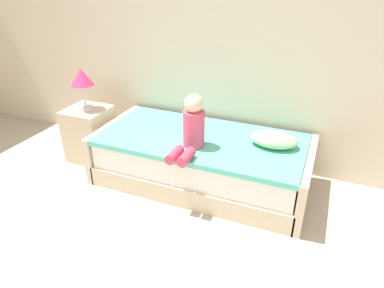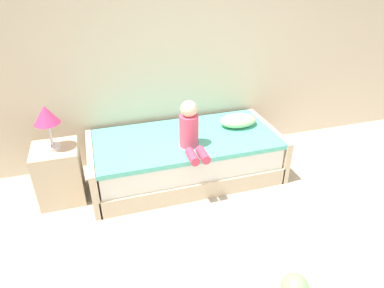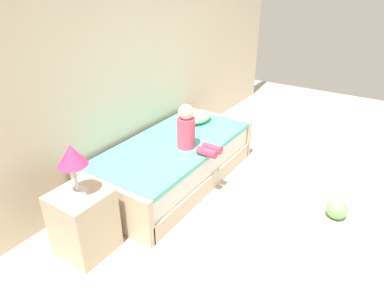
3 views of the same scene
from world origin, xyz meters
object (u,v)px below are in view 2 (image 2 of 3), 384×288
(nightstand, at_px, (59,174))
(pillow, at_px, (238,121))
(child_figure, at_px, (190,130))
(toy_ball, at_px, (295,287))
(bed, at_px, (186,157))
(table_lamp, at_px, (46,117))

(nightstand, distance_m, pillow, 2.04)
(child_figure, relative_size, toy_ball, 2.47)
(nightstand, xyz_separation_m, toy_ball, (1.68, -1.77, -0.20))
(bed, distance_m, nightstand, 1.35)
(table_lamp, height_order, pillow, table_lamp)
(nightstand, bearing_deg, bed, 0.71)
(table_lamp, height_order, child_figure, table_lamp)
(table_lamp, bearing_deg, child_figure, -8.99)
(pillow, bearing_deg, toy_ball, -100.41)
(nightstand, relative_size, child_figure, 1.18)
(child_figure, relative_size, pillow, 1.16)
(bed, relative_size, toy_ball, 10.21)
(nightstand, height_order, pillow, pillow)
(bed, height_order, pillow, pillow)
(bed, xyz_separation_m, pillow, (0.67, 0.10, 0.32))
(bed, relative_size, table_lamp, 4.69)
(nightstand, distance_m, toy_ball, 2.45)
(table_lamp, bearing_deg, toy_ball, -46.55)
(table_lamp, bearing_deg, bed, 0.71)
(table_lamp, relative_size, toy_ball, 2.18)
(pillow, bearing_deg, nightstand, -176.70)
(bed, distance_m, toy_ball, 1.82)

